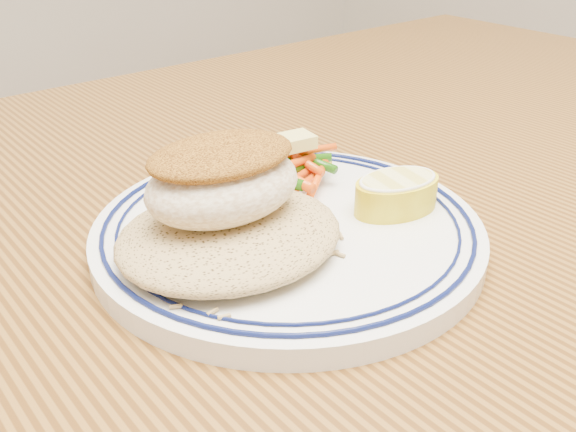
# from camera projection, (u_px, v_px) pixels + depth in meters

# --- Properties ---
(dining_table) EXTENTS (1.50, 0.90, 0.75)m
(dining_table) POSITION_uv_depth(u_px,v_px,m) (268.00, 367.00, 0.46)
(dining_table) COLOR #512F10
(dining_table) RESTS_ON ground
(plate) EXTENTS (0.26, 0.26, 0.02)m
(plate) POSITION_uv_depth(u_px,v_px,m) (288.00, 230.00, 0.43)
(plate) COLOR silver
(plate) RESTS_ON dining_table
(rice_pilaf) EXTENTS (0.14, 0.12, 0.03)m
(rice_pilaf) POSITION_uv_depth(u_px,v_px,m) (230.00, 230.00, 0.39)
(rice_pilaf) COLOR #A68853
(rice_pilaf) RESTS_ON plate
(fish_fillet) EXTENTS (0.10, 0.08, 0.05)m
(fish_fillet) POSITION_uv_depth(u_px,v_px,m) (223.00, 178.00, 0.38)
(fish_fillet) COLOR #F0E2C6
(fish_fillet) RESTS_ON rice_pilaf
(vegetable_pile) EXTENTS (0.10, 0.10, 0.03)m
(vegetable_pile) POSITION_uv_depth(u_px,v_px,m) (282.00, 171.00, 0.46)
(vegetable_pile) COLOR #1B4E09
(vegetable_pile) RESTS_ON plate
(butter_pat) EXTENTS (0.03, 0.02, 0.01)m
(butter_pat) POSITION_uv_depth(u_px,v_px,m) (294.00, 141.00, 0.47)
(butter_pat) COLOR #E3D56F
(butter_pat) RESTS_ON vegetable_pile
(lemon_wedge) EXTENTS (0.07, 0.07, 0.02)m
(lemon_wedge) POSITION_uv_depth(u_px,v_px,m) (397.00, 192.00, 0.43)
(lemon_wedge) COLOR yellow
(lemon_wedge) RESTS_ON plate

